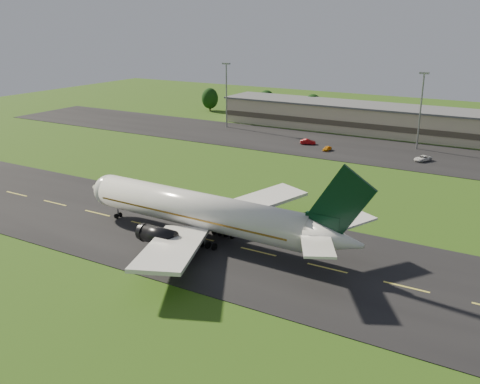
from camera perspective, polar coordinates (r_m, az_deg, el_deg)
The scene contains 10 objects.
ground at distance 80.92m, azimuth 1.96°, elevation -6.44°, with size 360.00×360.00×0.00m, color #2B4D13.
taxiway at distance 80.89m, azimuth 1.97°, elevation -6.41°, with size 220.00×30.00×0.10m, color black.
apron at distance 145.17m, azimuth 15.68°, elevation 4.04°, with size 260.00×30.00×0.10m, color black.
airliner at distance 83.95m, azimuth -4.00°, elevation -2.11°, with size 51.27×42.17×15.57m.
terminal at distance 166.22m, azimuth 20.15°, elevation 6.71°, with size 145.00×16.00×8.40m.
light_mast_west at distance 171.74m, azimuth -1.46°, elevation 11.09°, with size 2.40×1.20×20.35m.
light_mast_centre at distance 149.39m, azimuth 18.78°, elevation 9.10°, with size 2.40×1.20×20.35m.
service_vehicle_a at distance 143.82m, azimuth 9.27°, elevation 4.61°, with size 1.38×3.44×1.17m, color orange.
service_vehicle_b at distance 150.43m, azimuth 7.25°, elevation 5.34°, with size 1.50×4.29×1.41m, color #A30A0F.
service_vehicle_c at distance 138.85m, azimuth 18.90°, elevation 3.42°, with size 2.22×4.82×1.34m, color silver.
Camera 1 is at (34.80, -64.91, 33.52)m, focal length 40.00 mm.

